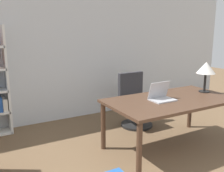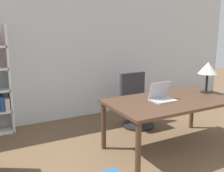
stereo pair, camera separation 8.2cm
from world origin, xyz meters
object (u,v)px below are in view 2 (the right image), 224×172
Objects in this scene: laptop at (162,96)px; table_lamp at (208,69)px; desk at (172,105)px; office_chair at (136,103)px.

table_lamp reaches higher than laptop.
table_lamp is at bearing 4.91° from desk.
office_chair is (-0.67, 0.97, -0.71)m from table_lamp.
desk is 1.95× the size of office_chair.
laptop reaches higher than desk.
table_lamp reaches higher than office_chair.
laptop is 0.97m from table_lamp.
laptop is 1.10m from office_chair.
laptop is at bearing -103.78° from office_chair.
desk is 5.47× the size of laptop.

